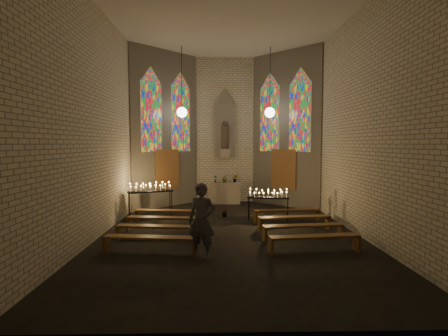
{
  "coord_description": "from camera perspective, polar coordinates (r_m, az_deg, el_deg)",
  "views": [
    {
      "loc": [
        -0.42,
        -11.09,
        2.85
      ],
      "look_at": [
        -0.16,
        0.81,
        2.02
      ],
      "focal_mm": 28.0,
      "sensor_mm": 36.0,
      "label": 1
    }
  ],
  "objects": [
    {
      "name": "pew_right_1",
      "position": [
        11.86,
        11.38,
        -8.14
      ],
      "size": [
        2.43,
        0.6,
        0.46
      ],
      "rotation": [
        0.0,
        0.0,
        0.11
      ],
      "color": "brown",
      "rests_on": "ground"
    },
    {
      "name": "votive_stand_left",
      "position": [
        13.93,
        -11.94,
        -3.37
      ],
      "size": [
        1.76,
        0.99,
        1.27
      ],
      "rotation": [
        0.0,
        0.0,
        0.36
      ],
      "color": "black",
      "rests_on": "ground"
    },
    {
      "name": "flower_vase_left",
      "position": [
        16.68,
        -1.45,
        -1.79
      ],
      "size": [
        0.21,
        0.17,
        0.34
      ],
      "primitive_type": "imported",
      "rotation": [
        0.0,
        0.0,
        0.31
      ],
      "color": "#4C723F",
      "rests_on": "altar"
    },
    {
      "name": "pew_left_3",
      "position": [
        9.41,
        -12.01,
        -11.36
      ],
      "size": [
        2.43,
        0.6,
        0.46
      ],
      "rotation": [
        0.0,
        0.0,
        -0.11
      ],
      "color": "brown",
      "rests_on": "ground"
    },
    {
      "name": "visitor",
      "position": [
        8.78,
        -3.67,
        -8.6
      ],
      "size": [
        0.78,
        0.6,
        1.88
      ],
      "primitive_type": "imported",
      "rotation": [
        0.0,
        0.0,
        -0.25
      ],
      "color": "#4C4C56",
      "rests_on": "ground"
    },
    {
      "name": "room",
      "position": [
        14.49,
        0.41,
        7.4
      ],
      "size": [
        8.22,
        12.43,
        7.0
      ],
      "color": "beige",
      "rests_on": "ground"
    },
    {
      "name": "pew_right_0",
      "position": [
        13.01,
        10.22,
        -7.05
      ],
      "size": [
        2.43,
        0.6,
        0.46
      ],
      "rotation": [
        0.0,
        0.0,
        0.11
      ],
      "color": "brown",
      "rests_on": "ground"
    },
    {
      "name": "flower_vase_right",
      "position": [
        16.72,
        1.82,
        -1.73
      ],
      "size": [
        0.25,
        0.23,
        0.37
      ],
      "primitive_type": "imported",
      "rotation": [
        0.0,
        0.0,
        -0.4
      ],
      "color": "#4C723F",
      "rests_on": "altar"
    },
    {
      "name": "pew_left_1",
      "position": [
        11.71,
        -9.8,
        -8.28
      ],
      "size": [
        2.43,
        0.6,
        0.46
      ],
      "rotation": [
        0.0,
        0.0,
        -0.11
      ],
      "color": "brown",
      "rests_on": "ground"
    },
    {
      "name": "pew_left_2",
      "position": [
        10.55,
        -10.78,
        -9.66
      ],
      "size": [
        2.43,
        0.6,
        0.46
      ],
      "rotation": [
        0.0,
        0.0,
        -0.11
      ],
      "color": "brown",
      "rests_on": "ground"
    },
    {
      "name": "pew_right_3",
      "position": [
        9.6,
        14.57,
        -11.09
      ],
      "size": [
        2.43,
        0.6,
        0.46
      ],
      "rotation": [
        0.0,
        0.0,
        0.11
      ],
      "color": "brown",
      "rests_on": "ground"
    },
    {
      "name": "pew_right_2",
      "position": [
        10.72,
        12.8,
        -9.47
      ],
      "size": [
        2.43,
        0.6,
        0.46
      ],
      "rotation": [
        0.0,
        0.0,
        0.11
      ],
      "color": "brown",
      "rests_on": "ground"
    },
    {
      "name": "floor",
      "position": [
        11.46,
        0.9,
        -10.43
      ],
      "size": [
        12.0,
        12.0,
        0.0
      ],
      "primitive_type": "plane",
      "color": "black",
      "rests_on": "ground"
    },
    {
      "name": "pew_left_0",
      "position": [
        12.87,
        -9.01,
        -7.15
      ],
      "size": [
        2.43,
        0.6,
        0.46
      ],
      "rotation": [
        0.0,
        0.0,
        -0.11
      ],
      "color": "brown",
      "rests_on": "ground"
    },
    {
      "name": "votive_stand_right",
      "position": [
        12.97,
        7.24,
        -4.44
      ],
      "size": [
        1.56,
        0.61,
        1.12
      ],
      "rotation": [
        0.0,
        0.0,
        -0.17
      ],
      "color": "black",
      "rests_on": "ground"
    },
    {
      "name": "flower_vase_center",
      "position": [
        16.67,
        0.19,
        -1.73
      ],
      "size": [
        0.36,
        0.31,
        0.38
      ],
      "primitive_type": "imported",
      "rotation": [
        0.0,
        0.0,
        -0.05
      ],
      "color": "#4C723F",
      "rests_on": "altar"
    },
    {
      "name": "aisle_flower_pot",
      "position": [
        13.76,
        0.04,
        -7.11
      ],
      "size": [
        0.29,
        0.29,
        0.41
      ],
      "primitive_type": "imported",
      "rotation": [
        0.0,
        0.0,
        -0.31
      ],
      "color": "#4C723F",
      "rests_on": "ground"
    },
    {
      "name": "altar",
      "position": [
        16.71,
        0.2,
        -4.1
      ],
      "size": [
        1.4,
        0.6,
        1.0
      ],
      "primitive_type": "cube",
      "color": "#B2A491",
      "rests_on": "ground"
    }
  ]
}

